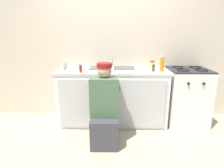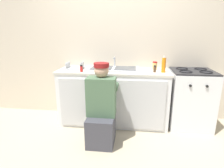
{
  "view_description": "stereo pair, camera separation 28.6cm",
  "coord_description": "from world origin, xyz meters",
  "px_view_note": "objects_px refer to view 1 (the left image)",
  "views": [
    {
      "loc": [
        0.04,
        -2.65,
        1.48
      ],
      "look_at": [
        0.0,
        0.1,
        0.72
      ],
      "focal_mm": 30.0,
      "sensor_mm": 36.0,
      "label": 1
    },
    {
      "loc": [
        0.33,
        -2.64,
        1.48
      ],
      "look_at": [
        0.0,
        0.1,
        0.72
      ],
      "focal_mm": 30.0,
      "sensor_mm": 36.0,
      "label": 2
    }
  ],
  "objects_px": {
    "sink_double_basin": "(112,69)",
    "dish_rack_tray": "(73,68)",
    "stove_range": "(186,96)",
    "plumber_person": "(105,111)",
    "soap_bottle_orange": "(162,64)",
    "spice_bottle_red": "(81,69)",
    "spice_bottle_pepper": "(153,68)",
    "condiment_jar": "(152,65)"
  },
  "relations": [
    {
      "from": "sink_double_basin",
      "to": "stove_range",
      "type": "bearing_deg",
      "value": -0.1
    },
    {
      "from": "sink_double_basin",
      "to": "soap_bottle_orange",
      "type": "xyz_separation_m",
      "value": [
        0.77,
        -0.1,
        0.09
      ]
    },
    {
      "from": "condiment_jar",
      "to": "dish_rack_tray",
      "type": "height_order",
      "value": "condiment_jar"
    },
    {
      "from": "sink_double_basin",
      "to": "dish_rack_tray",
      "type": "height_order",
      "value": "sink_double_basin"
    },
    {
      "from": "sink_double_basin",
      "to": "spice_bottle_red",
      "type": "height_order",
      "value": "sink_double_basin"
    },
    {
      "from": "stove_range",
      "to": "soap_bottle_orange",
      "type": "bearing_deg",
      "value": -168.16
    },
    {
      "from": "spice_bottle_red",
      "to": "dish_rack_tray",
      "type": "relative_size",
      "value": 0.37
    },
    {
      "from": "stove_range",
      "to": "condiment_jar",
      "type": "xyz_separation_m",
      "value": [
        -0.57,
        0.12,
        0.5
      ]
    },
    {
      "from": "dish_rack_tray",
      "to": "condiment_jar",
      "type": "bearing_deg",
      "value": 4.95
    },
    {
      "from": "plumber_person",
      "to": "stove_range",
      "type": "bearing_deg",
      "value": 25.98
    },
    {
      "from": "plumber_person",
      "to": "soap_bottle_orange",
      "type": "distance_m",
      "value": 1.16
    },
    {
      "from": "stove_range",
      "to": "dish_rack_tray",
      "type": "bearing_deg",
      "value": 179.78
    },
    {
      "from": "dish_rack_tray",
      "to": "sink_double_basin",
      "type": "bearing_deg",
      "value": -0.45
    },
    {
      "from": "stove_range",
      "to": "plumber_person",
      "type": "height_order",
      "value": "plumber_person"
    },
    {
      "from": "spice_bottle_red",
      "to": "dish_rack_tray",
      "type": "xyz_separation_m",
      "value": [
        -0.17,
        0.21,
        -0.03
      ]
    },
    {
      "from": "soap_bottle_orange",
      "to": "dish_rack_tray",
      "type": "relative_size",
      "value": 0.89
    },
    {
      "from": "soap_bottle_orange",
      "to": "dish_rack_tray",
      "type": "distance_m",
      "value": 1.41
    },
    {
      "from": "plumber_person",
      "to": "dish_rack_tray",
      "type": "distance_m",
      "value": 0.97
    },
    {
      "from": "sink_double_basin",
      "to": "condiment_jar",
      "type": "height_order",
      "value": "sink_double_basin"
    },
    {
      "from": "sink_double_basin",
      "to": "dish_rack_tray",
      "type": "distance_m",
      "value": 0.64
    },
    {
      "from": "sink_double_basin",
      "to": "stove_range",
      "type": "relative_size",
      "value": 0.86
    },
    {
      "from": "spice_bottle_red",
      "to": "dish_rack_tray",
      "type": "distance_m",
      "value": 0.27
    },
    {
      "from": "stove_range",
      "to": "soap_bottle_orange",
      "type": "xyz_separation_m",
      "value": [
        -0.46,
        -0.1,
        0.55
      ]
    },
    {
      "from": "soap_bottle_orange",
      "to": "spice_bottle_pepper",
      "type": "distance_m",
      "value": 0.14
    },
    {
      "from": "plumber_person",
      "to": "spice_bottle_red",
      "type": "bearing_deg",
      "value": 130.69
    },
    {
      "from": "plumber_person",
      "to": "condiment_jar",
      "type": "relative_size",
      "value": 8.63
    },
    {
      "from": "plumber_person",
      "to": "condiment_jar",
      "type": "xyz_separation_m",
      "value": [
        0.75,
        0.76,
        0.5
      ]
    },
    {
      "from": "dish_rack_tray",
      "to": "spice_bottle_pepper",
      "type": "bearing_deg",
      "value": -4.85
    },
    {
      "from": "plumber_person",
      "to": "spice_bottle_pepper",
      "type": "relative_size",
      "value": 10.52
    },
    {
      "from": "sink_double_basin",
      "to": "condiment_jar",
      "type": "relative_size",
      "value": 6.25
    },
    {
      "from": "sink_double_basin",
      "to": "plumber_person",
      "type": "height_order",
      "value": "plumber_person"
    },
    {
      "from": "spice_bottle_pepper",
      "to": "condiment_jar",
      "type": "bearing_deg",
      "value": 84.48
    },
    {
      "from": "sink_double_basin",
      "to": "spice_bottle_pepper",
      "type": "bearing_deg",
      "value": -9.22
    },
    {
      "from": "spice_bottle_red",
      "to": "soap_bottle_orange",
      "type": "bearing_deg",
      "value": 4.97
    },
    {
      "from": "soap_bottle_orange",
      "to": "spice_bottle_red",
      "type": "bearing_deg",
      "value": -175.03
    },
    {
      "from": "plumber_person",
      "to": "dish_rack_tray",
      "type": "height_order",
      "value": "plumber_person"
    },
    {
      "from": "sink_double_basin",
      "to": "plumber_person",
      "type": "bearing_deg",
      "value": -98.08
    },
    {
      "from": "condiment_jar",
      "to": "plumber_person",
      "type": "bearing_deg",
      "value": -134.5
    },
    {
      "from": "plumber_person",
      "to": "spice_bottle_red",
      "type": "xyz_separation_m",
      "value": [
        -0.38,
        0.44,
        0.49
      ]
    },
    {
      "from": "stove_range",
      "to": "plumber_person",
      "type": "distance_m",
      "value": 1.47
    },
    {
      "from": "stove_range",
      "to": "plumber_person",
      "type": "relative_size",
      "value": 0.85
    },
    {
      "from": "soap_bottle_orange",
      "to": "stove_range",
      "type": "bearing_deg",
      "value": 11.84
    }
  ]
}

